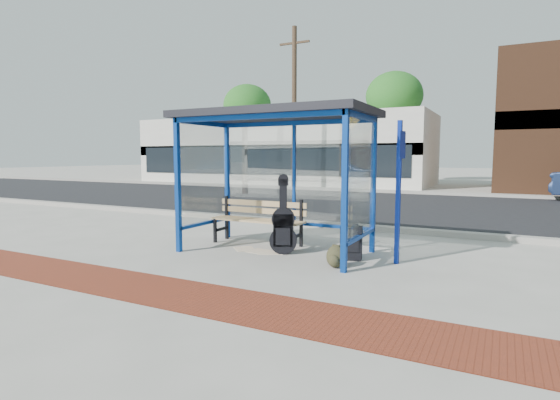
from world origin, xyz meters
The scene contains 19 objects.
ground centered at (0.00, 0.00, 0.00)m, with size 120.00×120.00×0.00m, color #B2ADA0.
brick_paver_strip centered at (0.00, -2.60, 0.01)m, with size 60.00×1.00×0.01m, color maroon.
curb_near centered at (0.00, 2.90, 0.06)m, with size 60.00×0.25×0.12m, color gray.
street_asphalt centered at (0.00, 8.00, 0.00)m, with size 60.00×10.00×0.00m, color black.
curb_far centered at (0.00, 13.10, 0.06)m, with size 60.00×0.25×0.12m, color gray.
far_sidewalk centered at (0.00, 15.00, 0.00)m, with size 60.00×4.00×0.01m, color #B2ADA0.
bus_shelter centered at (0.00, 0.07, 2.07)m, with size 3.30×1.80×2.42m.
storefront_white centered at (-9.00, 17.99, 2.00)m, with size 18.00×6.04×4.00m.
tree_left centered at (-14.00, 22.00, 5.45)m, with size 3.60×3.60×7.03m.
tree_mid centered at (-3.00, 22.00, 5.45)m, with size 3.60×3.60×7.03m.
utility_pole_west centered at (-6.00, 13.40, 4.11)m, with size 1.60×0.24×8.00m.
bench centered at (-0.60, 0.46, 0.49)m, with size 1.85×0.46×0.87m.
guitar_bag centered at (0.20, -0.09, 0.47)m, with size 0.48×0.31×1.28m.
suitcase centered at (1.35, 0.04, 0.27)m, with size 0.38×0.29×0.59m.
backpack centered at (1.30, -0.55, 0.16)m, with size 0.30×0.28×0.34m.
sign_post centered at (2.07, 0.12, 1.23)m, with size 0.10×0.27×2.19m.
newspaper_a centered at (-0.29, -0.10, 0.00)m, with size 0.38×0.30×0.01m, color white.
newspaper_b centered at (-0.03, -0.10, 0.00)m, with size 0.43×0.34×0.01m, color white.
newspaper_c centered at (-0.59, -0.06, 0.00)m, with size 0.42×0.33×0.01m, color white.
Camera 1 is at (3.48, -6.59, 1.66)m, focal length 28.00 mm.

